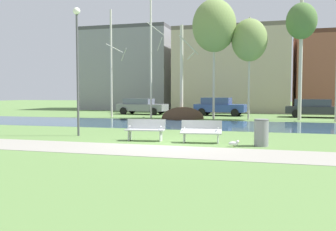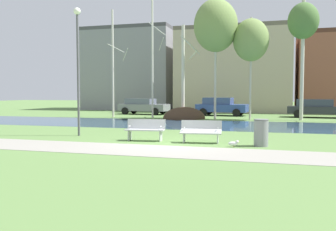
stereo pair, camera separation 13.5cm
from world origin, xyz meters
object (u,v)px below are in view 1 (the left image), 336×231
at_px(trash_bin, 261,132).
at_px(parked_sedan_second_blue, 219,106).
at_px(seagull, 234,143).
at_px(streetlamp, 77,52).
at_px(bench_left, 145,129).
at_px(bench_right, 201,131).
at_px(parked_van_nearest_grey, 141,106).
at_px(parked_hatch_third_dark, 316,108).

relative_size(trash_bin, parked_sedan_second_blue, 0.23).
distance_m(seagull, streetlamp, 8.19).
height_order(bench_left, streetlamp, streetlamp).
relative_size(bench_left, seagull, 3.91).
xyz_separation_m(streetlamp, parked_sedan_second_blue, (4.21, 16.51, -3.00)).
xyz_separation_m(seagull, parked_sedan_second_blue, (-2.94, 18.07, 0.67)).
relative_size(trash_bin, streetlamp, 0.17).
relative_size(bench_right, trash_bin, 1.65).
relative_size(trash_bin, parked_van_nearest_grey, 0.22).
bearing_deg(bench_left, parked_sedan_second_blue, 87.61).
xyz_separation_m(bench_right, parked_van_nearest_grey, (-8.62, 17.14, 0.29)).
distance_m(bench_right, seagull, 1.59).
height_order(trash_bin, parked_hatch_third_dark, parked_hatch_third_dark).
distance_m(streetlamp, parked_van_nearest_grey, 16.88).
relative_size(bench_right, parked_van_nearest_grey, 0.36).
distance_m(trash_bin, streetlamp, 8.80).
height_order(bench_right, trash_bin, trash_bin).
xyz_separation_m(streetlamp, parked_hatch_third_dark, (11.91, 16.00, -3.04)).
xyz_separation_m(seagull, parked_hatch_third_dark, (4.76, 17.57, 0.63)).
height_order(seagull, parked_sedan_second_blue, parked_sedan_second_blue).
height_order(bench_left, bench_right, same).
bearing_deg(bench_left, parked_van_nearest_grey, 110.21).
bearing_deg(trash_bin, bench_right, 172.56).
xyz_separation_m(parked_van_nearest_grey, parked_sedan_second_blue, (7.03, 0.15, 0.05)).
relative_size(bench_left, parked_hatch_third_dark, 0.34).
bearing_deg(parked_hatch_third_dark, bench_left, -116.63).
height_order(seagull, streetlamp, streetlamp).
xyz_separation_m(bench_left, parked_sedan_second_blue, (0.72, 17.29, 0.33)).
relative_size(bench_left, parked_sedan_second_blue, 0.37).
bearing_deg(parked_van_nearest_grey, parked_hatch_third_dark, -1.39).
bearing_deg(trash_bin, seagull, -152.90).
xyz_separation_m(bench_left, parked_hatch_third_dark, (8.42, 16.78, 0.29)).
bearing_deg(parked_sedan_second_blue, parked_hatch_third_dark, -3.77).
relative_size(bench_left, parked_van_nearest_grey, 0.36).
distance_m(bench_right, parked_van_nearest_grey, 19.19).
xyz_separation_m(bench_right, seagull, (1.35, -0.78, -0.34)).
relative_size(trash_bin, parked_hatch_third_dark, 0.20).
distance_m(trash_bin, parked_hatch_third_dark, 17.51).
height_order(parked_sedan_second_blue, parked_hatch_third_dark, parked_sedan_second_blue).
bearing_deg(parked_hatch_third_dark, streetlamp, -126.65).
bearing_deg(parked_sedan_second_blue, trash_bin, -77.56).
relative_size(parked_van_nearest_grey, parked_sedan_second_blue, 1.04).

